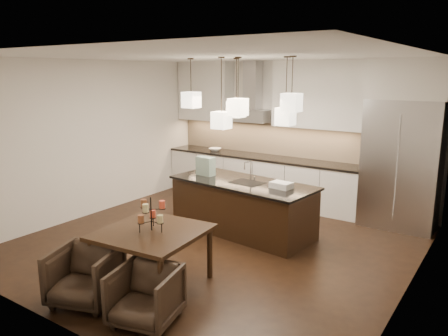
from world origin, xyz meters
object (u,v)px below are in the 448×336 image
Objects in this scene: island_body at (242,208)px; dining_table at (153,258)px; armchair_left at (85,275)px; refrigerator at (402,164)px; armchair_right at (145,296)px.

dining_table is (0.07, -2.19, -0.05)m from island_body.
dining_table is at bearing 45.08° from armchair_left.
refrigerator reaches higher than island_body.
island_body reaches higher than armchair_right.
armchair_left is 0.87m from armchair_right.
armchair_left is at bearing -120.16° from dining_table.
refrigerator is 3.25× the size of armchair_right.
dining_table is at bearing -116.82° from refrigerator.
armchair_right is at bearing -14.76° from armchair_left.
armchair_right is at bearing -57.27° from dining_table.
dining_table is 1.65× the size of armchair_left.
armchair_left is at bearing 170.92° from armchair_right.
refrigerator is 4.44m from dining_table.
refrigerator reaches higher than armchair_left.
refrigerator reaches higher than armchair_right.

